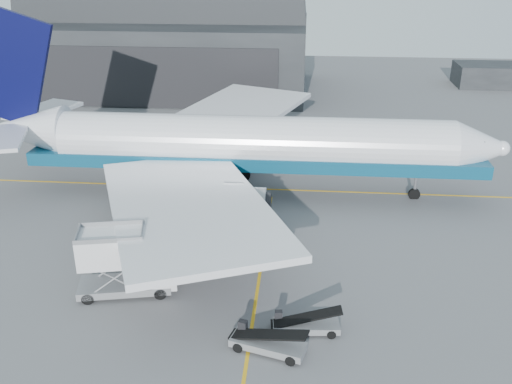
# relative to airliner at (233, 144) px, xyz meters

# --- Properties ---
(ground) EXTENTS (200.00, 200.00, 0.00)m
(ground) POSITION_rel_airliner_xyz_m (4.07, -18.87, -5.44)
(ground) COLOR #565659
(ground) RESTS_ON ground
(taxi_lines) EXTENTS (80.00, 42.12, 0.02)m
(taxi_lines) POSITION_rel_airliner_xyz_m (4.07, -6.20, -5.43)
(taxi_lines) COLOR gold
(taxi_lines) RESTS_ON ground
(hangar) EXTENTS (50.00, 28.30, 28.00)m
(hangar) POSITION_rel_airliner_xyz_m (-17.93, 46.08, 4.10)
(hangar) COLOR black
(hangar) RESTS_ON ground
(distant_bldg_a) EXTENTS (14.00, 8.00, 4.00)m
(distant_bldg_a) POSITION_rel_airliner_xyz_m (42.07, 53.13, -5.44)
(distant_bldg_a) COLOR black
(distant_bldg_a) RESTS_ON ground
(airliner) EXTENTS (55.41, 53.73, 19.44)m
(airliner) POSITION_rel_airliner_xyz_m (0.00, 0.00, 0.00)
(airliner) COLOR white
(airliner) RESTS_ON ground
(catering_truck) EXTENTS (7.75, 4.16, 5.05)m
(catering_truck) POSITION_rel_airliner_xyz_m (-5.94, -19.55, -2.88)
(catering_truck) COLOR gray
(catering_truck) RESTS_ON ground
(pushback_tug) EXTENTS (3.96, 3.20, 1.61)m
(pushback_tug) POSITION_rel_airliner_xyz_m (4.68, -10.59, -4.84)
(pushback_tug) COLOR black
(pushback_tug) RESTS_ON ground
(belt_loader_a) EXTENTS (5.35, 2.97, 2.00)m
(belt_loader_a) POSITION_rel_airliner_xyz_m (5.30, -25.37, -4.82)
(belt_loader_a) COLOR gray
(belt_loader_a) RESTS_ON ground
(belt_loader_b) EXTENTS (4.90, 2.05, 1.84)m
(belt_loader_b) POSITION_rel_airliner_xyz_m (7.75, -23.18, -4.87)
(belt_loader_b) COLOR gray
(belt_loader_b) RESTS_ON ground
(traffic_cone) EXTENTS (0.38, 0.38, 0.54)m
(traffic_cone) POSITION_rel_airliner_xyz_m (4.79, -14.25, -5.18)
(traffic_cone) COLOR red
(traffic_cone) RESTS_ON ground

